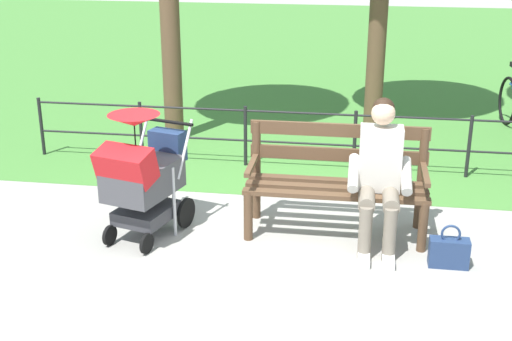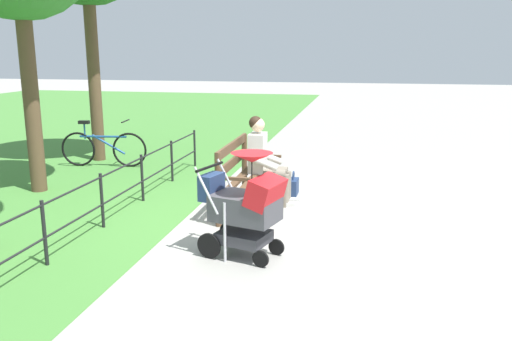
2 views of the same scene
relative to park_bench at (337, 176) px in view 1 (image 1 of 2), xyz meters
The scene contains 7 objects.
ground_plane 0.72m from the park_bench, 13.41° to the left, with size 60.00×60.00×0.00m, color #9E9B93.
grass_lawn 8.71m from the park_bench, 86.82° to the right, with size 40.00×16.00×0.01m, color #478438.
park_bench is the anchor object (origin of this frame).
person_on_bench 0.45m from the park_bench, 148.65° to the left, with size 0.53×0.74×1.28m.
stroller 1.71m from the park_bench, 13.63° to the left, with size 0.71×0.98×1.15m.
handbag 1.17m from the park_bench, 149.65° to the left, with size 0.32×0.14×0.37m.
park_fence 1.64m from the park_bench, 72.88° to the right, with size 6.17×0.04×0.70m.
Camera 1 is at (-0.66, 5.65, 2.71)m, focal length 48.37 mm.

